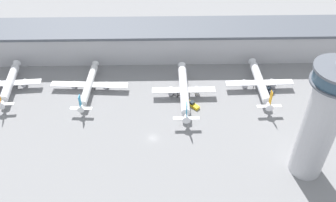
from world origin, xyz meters
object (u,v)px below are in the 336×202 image
object	(u,v)px
airplane_gate_charlie	(184,90)
service_truck_baggage	(174,91)
airplane_gate_delta	(260,83)
service_truck_catering	(268,90)
control_tower	(322,121)
airplane_gate_alpha	(10,83)
service_truck_fuel	(193,105)
airplane_gate_bravo	(89,85)

from	to	relation	value
airplane_gate_charlie	service_truck_baggage	world-z (taller)	airplane_gate_charlie
airplane_gate_charlie	service_truck_baggage	size ratio (longest dim) A/B	6.91
airplane_gate_charlie	airplane_gate_delta	xyz separation A→B (m)	(41.12, 5.79, -0.28)
airplane_gate_delta	service_truck_catering	size ratio (longest dim) A/B	6.61
control_tower	service_truck_catering	xyz separation A→B (m)	(-3.92, 52.11, -27.76)
airplane_gate_alpha	control_tower	bearing A→B (deg)	-21.68
airplane_gate_charlie	service_truck_fuel	distance (m)	9.10
service_truck_baggage	control_tower	bearing A→B (deg)	-43.91
service_truck_catering	airplane_gate_bravo	bearing A→B (deg)	178.22
service_truck_catering	service_truck_baggage	size ratio (longest dim) A/B	0.94
airplane_gate_charlie	airplane_gate_alpha	bearing A→B (deg)	174.87
airplane_gate_bravo	service_truck_baggage	world-z (taller)	airplane_gate_bravo
airplane_gate_alpha	service_truck_catering	world-z (taller)	airplane_gate_alpha
airplane_gate_bravo	airplane_gate_charlie	distance (m)	50.95
service_truck_fuel	airplane_gate_alpha	bearing A→B (deg)	171.01
airplane_gate_bravo	airplane_gate_charlie	world-z (taller)	airplane_gate_charlie
airplane_gate_delta	service_truck_fuel	bearing A→B (deg)	-160.81
airplane_gate_charlie	service_truck_fuel	xyz separation A→B (m)	(4.27, -7.04, -3.88)
airplane_gate_delta	airplane_gate_bravo	bearing A→B (deg)	179.42
service_truck_catering	service_truck_fuel	distance (m)	42.94
service_truck_fuel	airplane_gate_charlie	bearing A→B (deg)	121.27
airplane_gate_alpha	airplane_gate_charlie	bearing A→B (deg)	-5.13
airplane_gate_charlie	service_truck_catering	distance (m)	46.16
airplane_gate_alpha	airplane_gate_bravo	xyz separation A→B (m)	(42.44, -1.63, -0.60)
control_tower	airplane_gate_delta	xyz separation A→B (m)	(-8.64, 54.19, -24.24)
airplane_gate_bravo	service_truck_fuel	distance (m)	56.54
control_tower	airplane_gate_delta	distance (m)	59.99
airplane_gate_delta	airplane_gate_alpha	bearing A→B (deg)	178.91
airplane_gate_alpha	airplane_gate_bravo	distance (m)	42.47
airplane_gate_bravo	control_tower	bearing A→B (deg)	-28.80
airplane_gate_charlie	service_truck_fuel	world-z (taller)	airplane_gate_charlie
airplane_gate_charlie	service_truck_catering	size ratio (longest dim) A/B	7.37
service_truck_fuel	airplane_gate_delta	bearing A→B (deg)	19.19
control_tower	airplane_gate_bravo	bearing A→B (deg)	151.20
service_truck_catering	service_truck_fuel	bearing A→B (deg)	-165.50
service_truck_catering	service_truck_fuel	world-z (taller)	service_truck_catering
control_tower	service_truck_baggage	distance (m)	80.73
airplane_gate_delta	airplane_gate_charlie	bearing A→B (deg)	-171.99
airplane_gate_bravo	airplane_gate_delta	distance (m)	91.62
airplane_gate_charlie	airplane_gate_delta	bearing A→B (deg)	8.01
airplane_gate_delta	service_truck_catering	distance (m)	6.25
airplane_gate_bravo	service_truck_fuel	xyz separation A→B (m)	(54.77, -13.75, -2.88)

